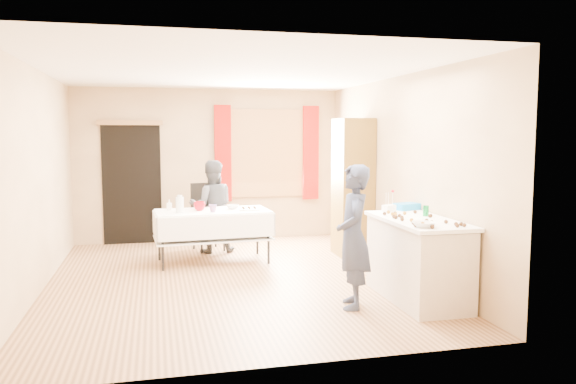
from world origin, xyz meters
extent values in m
cube|color=#9E7047|center=(0.00, 0.00, -0.01)|extent=(4.50, 5.50, 0.02)
cube|color=white|center=(0.00, 0.00, 2.61)|extent=(4.50, 5.50, 0.02)
cube|color=tan|center=(0.00, 2.76, 1.30)|extent=(4.50, 0.02, 2.60)
cube|color=tan|center=(0.00, -2.76, 1.30)|extent=(4.50, 0.02, 2.60)
cube|color=tan|center=(-2.26, 0.00, 1.30)|extent=(0.02, 5.50, 2.60)
cube|color=tan|center=(2.26, 0.00, 1.30)|extent=(0.02, 5.50, 2.60)
cube|color=olive|center=(1.00, 2.72, 1.50)|extent=(1.32, 0.06, 1.52)
cube|color=white|center=(1.00, 2.71, 1.50)|extent=(1.20, 0.02, 1.40)
cube|color=#A10E07|center=(0.22, 2.67, 1.50)|extent=(0.28, 0.06, 1.65)
cube|color=#A10E07|center=(1.78, 2.67, 1.50)|extent=(0.28, 0.06, 1.65)
cube|color=black|center=(-1.30, 2.73, 1.00)|extent=(0.95, 0.04, 2.00)
cube|color=olive|center=(-1.30, 2.70, 2.02)|extent=(1.05, 0.06, 0.08)
cube|color=brown|center=(1.99, 1.05, 1.03)|extent=(0.50, 0.60, 2.07)
cube|color=beige|center=(1.89, -1.34, 0.43)|extent=(0.64, 1.42, 0.86)
cube|color=white|center=(1.89, -1.34, 0.89)|extent=(0.70, 1.47, 0.04)
cube|color=white|center=(-0.13, 1.03, 0.73)|extent=(1.63, 0.89, 0.04)
cube|color=black|center=(-0.11, 1.88, 0.47)|extent=(0.53, 0.53, 0.06)
cube|color=black|center=(-0.17, 2.07, 0.75)|extent=(0.43, 0.15, 0.62)
imported|color=#202844|center=(1.10, -1.42, 0.76)|extent=(0.72, 0.62, 1.52)
imported|color=black|center=(-0.08, 1.71, 0.72)|extent=(0.74, 0.60, 1.43)
cylinder|color=#0D8133|center=(2.06, -1.17, 0.97)|extent=(0.07, 0.07, 0.12)
imported|color=white|center=(1.68, -1.86, 0.94)|extent=(0.34, 0.34, 0.05)
cube|color=white|center=(1.80, -0.73, 0.95)|extent=(0.18, 0.15, 0.08)
cube|color=#1587E1|center=(2.08, -0.62, 0.95)|extent=(0.34, 0.28, 0.08)
cylinder|color=silver|center=(-0.60, 0.90, 0.86)|extent=(0.14, 0.14, 0.22)
imported|color=#B3020E|center=(-0.32, 1.06, 0.81)|extent=(0.17, 0.17, 0.13)
imported|color=red|center=(-0.15, 0.86, 0.80)|extent=(0.18, 0.18, 0.10)
imported|color=white|center=(0.17, 1.14, 0.78)|extent=(0.23, 0.23, 0.06)
cube|color=white|center=(0.38, 0.95, 0.76)|extent=(0.28, 0.21, 0.02)
imported|color=white|center=(-0.73, 1.19, 0.83)|extent=(0.08, 0.09, 0.15)
sphere|color=#3F2314|center=(1.72, -1.77, 0.93)|extent=(0.04, 0.04, 0.04)
sphere|color=#311B0C|center=(2.05, -1.29, 0.93)|extent=(0.04, 0.04, 0.04)
sphere|color=#311B0C|center=(1.77, -1.88, 0.93)|extent=(0.04, 0.04, 0.04)
sphere|color=#311B0C|center=(1.64, -1.30, 0.93)|extent=(0.04, 0.04, 0.04)
sphere|color=#311B0C|center=(2.09, -1.88, 0.93)|extent=(0.04, 0.04, 0.04)
sphere|color=#311B0C|center=(1.70, -1.32, 0.93)|extent=(0.04, 0.04, 0.04)
sphere|color=#3F2314|center=(1.72, -1.52, 0.93)|extent=(0.04, 0.04, 0.04)
sphere|color=#311B0C|center=(1.86, -1.59, 0.93)|extent=(0.04, 0.04, 0.04)
sphere|color=#311B0C|center=(2.07, -1.15, 0.93)|extent=(0.04, 0.04, 0.04)
sphere|color=#311B0C|center=(2.03, -0.96, 0.93)|extent=(0.04, 0.04, 0.04)
sphere|color=#311B0C|center=(2.04, -1.87, 0.93)|extent=(0.04, 0.04, 0.04)
sphere|color=#311B0C|center=(2.01, -1.71, 0.93)|extent=(0.04, 0.04, 0.04)
sphere|color=#3F2314|center=(1.87, -1.02, 0.93)|extent=(0.04, 0.04, 0.04)
sphere|color=#311B0C|center=(1.63, -1.01, 0.93)|extent=(0.04, 0.04, 0.04)
sphere|color=#311B0C|center=(1.61, -1.83, 0.93)|extent=(0.04, 0.04, 0.04)
sphere|color=#311B0C|center=(2.07, -1.28, 0.93)|extent=(0.04, 0.04, 0.04)
sphere|color=#311B0C|center=(1.73, -1.19, 0.93)|extent=(0.04, 0.04, 0.04)
sphere|color=#311B0C|center=(1.66, -1.70, 0.93)|extent=(0.04, 0.04, 0.04)
sphere|color=#3F2314|center=(1.70, -1.06, 0.93)|extent=(0.04, 0.04, 0.04)
sphere|color=#311B0C|center=(1.64, -1.45, 0.93)|extent=(0.04, 0.04, 0.04)
sphere|color=#311B0C|center=(2.09, -1.94, 0.93)|extent=(0.04, 0.04, 0.04)
sphere|color=#311B0C|center=(1.85, -1.70, 0.93)|extent=(0.04, 0.04, 0.04)
sphere|color=#311B0C|center=(1.64, -1.25, 0.93)|extent=(0.04, 0.04, 0.04)
sphere|color=#311B0C|center=(1.72, -1.97, 0.93)|extent=(0.04, 0.04, 0.04)
sphere|color=#3F2314|center=(1.73, -1.08, 0.93)|extent=(0.04, 0.04, 0.04)
sphere|color=#311B0C|center=(1.64, -1.29, 0.93)|extent=(0.04, 0.04, 0.04)
sphere|color=#311B0C|center=(2.00, -1.96, 0.93)|extent=(0.04, 0.04, 0.04)
sphere|color=#311B0C|center=(1.76, -1.01, 0.93)|extent=(0.04, 0.04, 0.04)
sphere|color=#311B0C|center=(1.64, -1.86, 0.93)|extent=(0.04, 0.04, 0.04)
sphere|color=#311B0C|center=(1.79, -1.76, 0.93)|extent=(0.04, 0.04, 0.04)
sphere|color=#3F2314|center=(1.72, -0.90, 0.93)|extent=(0.04, 0.04, 0.04)
camera|label=1|loc=(-0.92, -6.94, 1.85)|focal=35.00mm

